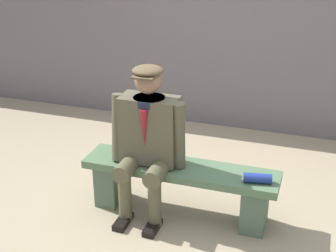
{
  "coord_description": "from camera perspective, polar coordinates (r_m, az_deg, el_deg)",
  "views": [
    {
      "loc": [
        -1.03,
        3.4,
        2.39
      ],
      "look_at": [
        0.11,
        0.0,
        0.81
      ],
      "focal_mm": 51.74,
      "sensor_mm": 36.0,
      "label": 1
    }
  ],
  "objects": [
    {
      "name": "ground_plane",
      "position": [
        4.28,
        1.37,
        -10.12
      ],
      "size": [
        30.0,
        30.0,
        0.0
      ],
      "primitive_type": "plane",
      "color": "tan"
    },
    {
      "name": "bench",
      "position": [
        4.12,
        1.41,
        -6.65
      ],
      "size": [
        1.65,
        0.37,
        0.46
      ],
      "color": "#4F6C4B",
      "rests_on": "ground"
    },
    {
      "name": "seated_man",
      "position": [
        3.96,
        -2.44,
        -1.23
      ],
      "size": [
        0.64,
        0.57,
        1.3
      ],
      "color": "brown",
      "rests_on": "ground"
    },
    {
      "name": "rolled_magazine",
      "position": [
        3.85,
        10.52,
        -6.06
      ],
      "size": [
        0.23,
        0.12,
        0.08
      ],
      "primitive_type": "cylinder",
      "rotation": [
        0.0,
        1.57,
        0.19
      ],
      "color": "navy",
      "rests_on": "bench"
    },
    {
      "name": "stadium_wall",
      "position": [
        5.78,
        7.61,
        8.2
      ],
      "size": [
        12.0,
        0.24,
        1.71
      ],
      "primitive_type": "cube",
      "color": "#645D5F",
      "rests_on": "ground"
    }
  ]
}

